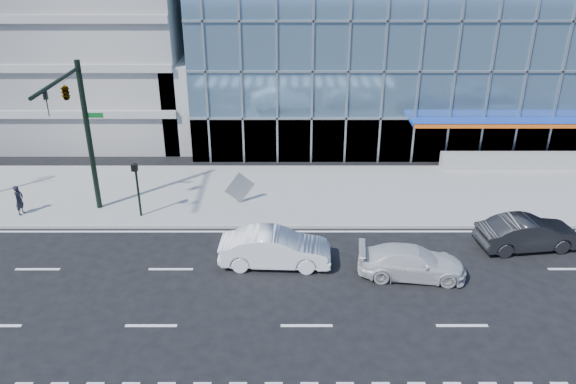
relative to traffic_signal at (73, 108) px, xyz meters
name	(u,v)px	position (x,y,z in m)	size (l,w,h in m)	color
ground	(304,269)	(11.00, -4.57, -6.16)	(160.00, 160.00, 0.00)	black
sidewalk	(300,193)	(11.00, 3.43, -6.09)	(120.00, 8.00, 0.15)	gray
theatre_building	(468,17)	(25.00, 21.43, 1.34)	(42.00, 26.00, 15.00)	#6C95B5
ramp_block	(214,97)	(5.00, 13.43, -3.16)	(6.00, 8.00, 6.00)	gray
traffic_signal	(73,108)	(0.00, 0.00, 0.00)	(1.14, 5.74, 8.00)	black
ped_signal_post	(137,182)	(2.50, 0.37, -4.02)	(0.30, 0.33, 3.00)	black
white_suv	(412,262)	(15.70, -5.07, -5.48)	(1.91, 4.69, 1.36)	silver
white_sedan	(275,248)	(9.70, -4.13, -5.34)	(1.75, 5.01, 1.65)	white
dark_sedan	(528,233)	(21.70, -2.68, -5.37)	(1.68, 4.80, 1.58)	black
pedestrian	(19,200)	(-3.90, 0.64, -5.20)	(0.60, 0.39, 1.63)	black
tilted_panel	(240,188)	(7.63, 1.99, -5.10)	(1.30, 0.06, 1.30)	gray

